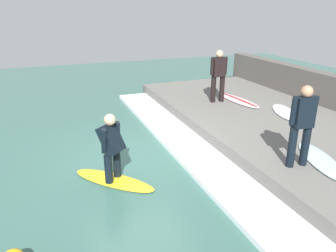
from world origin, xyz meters
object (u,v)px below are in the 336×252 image
surfer_waiting_far (218,73)px  surfboard_waiting_near (321,160)px  surfer_riding (111,144)px  surfboard_waiting_far (239,100)px  surfboard_spare (284,112)px  surfer_waiting_near (302,122)px  surfboard_riding (114,180)px

surfer_waiting_far → surfboard_waiting_near: bearing=-92.2°
surfboard_waiting_near → surfer_waiting_far: (0.18, 4.69, 0.92)m
surfer_waiting_far → surfer_riding: bearing=-142.2°
surfboard_waiting_far → surfboard_spare: bearing=-69.3°
surfer_waiting_near → surfer_waiting_far: surfer_waiting_far is taller
surfboard_riding → surfboard_spare: bearing=15.1°
surfboard_waiting_near → surfer_waiting_far: bearing=87.8°
surfboard_riding → surfer_waiting_near: 3.92m
surfboard_riding → surfboard_waiting_far: bearing=31.9°
surfboard_riding → surfer_waiting_far: (4.21, 3.27, 1.32)m
surfer_riding → surfboard_waiting_far: size_ratio=0.68×
surfboard_riding → surfboard_spare: surfboard_spare is taller
surfboard_riding → surfer_riding: 0.81m
surfer_waiting_near → surfboard_waiting_far: bearing=71.4°
surfboard_waiting_near → surfboard_spare: (1.48, 2.91, 0.00)m
surfboard_riding → surfboard_waiting_near: 4.30m
surfer_riding → surfboard_spare: size_ratio=0.82×
surfer_waiting_near → surfboard_waiting_near: bearing=-3.8°
surfboard_riding → surfboard_waiting_near: bearing=-19.4°
surfer_waiting_near → surfer_waiting_far: (0.78, 4.65, 0.03)m
surfer_waiting_far → surfboard_spare: bearing=-53.8°
surfer_riding → surfboard_waiting_far: (4.92, 3.06, -0.40)m
surfer_waiting_near → surfboard_spare: 3.66m
surfer_riding → surfboard_spare: (5.52, 1.49, -0.40)m
surfer_riding → surfer_waiting_far: size_ratio=0.83×
surfboard_waiting_far → surfboard_waiting_near: bearing=-101.2°
surfboard_waiting_far → surfboard_spare: (0.59, -1.57, -0.00)m
surfboard_waiting_near → surfer_waiting_near: bearing=176.2°
surfer_waiting_near → surfboard_waiting_far: (1.49, 4.44, -0.89)m
surfer_waiting_near → surfboard_waiting_near: (0.60, -0.04, -0.89)m
surfboard_waiting_far → surfboard_spare: surfboard_waiting_far is taller
surfer_riding → surfboard_waiting_near: bearing=-19.4°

